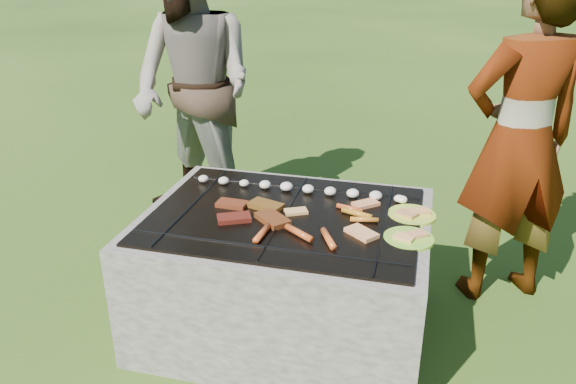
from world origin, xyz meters
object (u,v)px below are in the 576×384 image
object	(u,v)px
fire_pit	(285,276)
bystander	(194,89)
plate_near	(409,238)
cook	(520,141)
plate_far	(412,215)

from	to	relation	value
fire_pit	bystander	world-z (taller)	bystander
plate_near	cook	xyz separation A→B (m)	(0.48, 0.67, 0.25)
plate_far	bystander	bearing A→B (deg)	149.18
cook	fire_pit	bearing A→B (deg)	2.78
fire_pit	plate_near	xyz separation A→B (m)	(0.56, -0.09, 0.33)
plate_near	bystander	bearing A→B (deg)	142.70
plate_far	fire_pit	bearing A→B (deg)	-165.93
plate_near	fire_pit	bearing A→B (deg)	170.67
fire_pit	plate_far	distance (m)	0.66
plate_near	cook	bearing A→B (deg)	54.80
cook	plate_near	bearing A→B (deg)	28.28
plate_near	cook	size ratio (longest dim) A/B	0.13
fire_pit	bystander	bearing A→B (deg)	130.84
fire_pit	plate_far	world-z (taller)	plate_far
plate_near	cook	distance (m)	0.86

